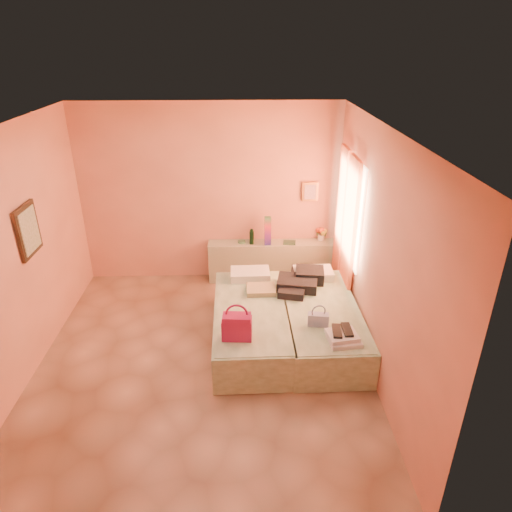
{
  "coord_description": "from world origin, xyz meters",
  "views": [
    {
      "loc": [
        0.51,
        -4.52,
        3.62
      ],
      "look_at": [
        0.67,
        0.85,
        1.02
      ],
      "focal_mm": 32.0,
      "sensor_mm": 36.0,
      "label": 1
    }
  ],
  "objects_px": {
    "headboard_ledge": "(272,261)",
    "blue_handbag": "(318,320)",
    "magenta_handbag": "(237,326)",
    "towel_stack": "(344,338)",
    "bed_left": "(251,325)",
    "green_book": "(289,243)",
    "bed_right": "(320,323)",
    "flower_vase": "(321,233)",
    "water_bottle": "(252,237)"
  },
  "relations": [
    {
      "from": "headboard_ledge",
      "to": "blue_handbag",
      "type": "distance_m",
      "value": 2.16
    },
    {
      "from": "water_bottle",
      "to": "magenta_handbag",
      "type": "bearing_deg",
      "value": -95.4
    },
    {
      "from": "water_bottle",
      "to": "magenta_handbag",
      "type": "distance_m",
      "value": 2.29
    },
    {
      "from": "magenta_handbag",
      "to": "bed_right",
      "type": "bearing_deg",
      "value": 33.84
    },
    {
      "from": "water_bottle",
      "to": "blue_handbag",
      "type": "bearing_deg",
      "value": -70.03
    },
    {
      "from": "magenta_handbag",
      "to": "towel_stack",
      "type": "relative_size",
      "value": 0.96
    },
    {
      "from": "bed_left",
      "to": "magenta_handbag",
      "type": "xyz_separation_m",
      "value": [
        -0.17,
        -0.62,
        0.41
      ]
    },
    {
      "from": "flower_vase",
      "to": "green_book",
      "type": "bearing_deg",
      "value": -166.69
    },
    {
      "from": "headboard_ledge",
      "to": "flower_vase",
      "type": "height_order",
      "value": "flower_vase"
    },
    {
      "from": "flower_vase",
      "to": "towel_stack",
      "type": "xyz_separation_m",
      "value": [
        -0.13,
        -2.51,
        -0.23
      ]
    },
    {
      "from": "bed_right",
      "to": "water_bottle",
      "type": "xyz_separation_m",
      "value": [
        -0.86,
        1.65,
        0.52
      ]
    },
    {
      "from": "towel_stack",
      "to": "magenta_handbag",
      "type": "bearing_deg",
      "value": 174.53
    },
    {
      "from": "headboard_ledge",
      "to": "bed_right",
      "type": "xyz_separation_m",
      "value": [
        0.52,
        -1.7,
        -0.08
      ]
    },
    {
      "from": "bed_right",
      "to": "green_book",
      "type": "height_order",
      "value": "green_book"
    },
    {
      "from": "green_book",
      "to": "towel_stack",
      "type": "bearing_deg",
      "value": -72.82
    },
    {
      "from": "bed_right",
      "to": "magenta_handbag",
      "type": "height_order",
      "value": "magenta_handbag"
    },
    {
      "from": "bed_left",
      "to": "flower_vase",
      "type": "distance_m",
      "value": 2.19
    },
    {
      "from": "headboard_ledge",
      "to": "towel_stack",
      "type": "xyz_separation_m",
      "value": [
        0.66,
        -2.44,
        0.23
      ]
    },
    {
      "from": "magenta_handbag",
      "to": "blue_handbag",
      "type": "relative_size",
      "value": 1.38
    },
    {
      "from": "magenta_handbag",
      "to": "water_bottle",
      "type": "bearing_deg",
      "value": 88.34
    },
    {
      "from": "magenta_handbag",
      "to": "towel_stack",
      "type": "distance_m",
      "value": 1.22
    },
    {
      "from": "headboard_ledge",
      "to": "magenta_handbag",
      "type": "relative_size",
      "value": 6.07
    },
    {
      "from": "green_book",
      "to": "flower_vase",
      "type": "bearing_deg",
      "value": 21.15
    },
    {
      "from": "headboard_ledge",
      "to": "green_book",
      "type": "relative_size",
      "value": 10.55
    },
    {
      "from": "blue_handbag",
      "to": "towel_stack",
      "type": "xyz_separation_m",
      "value": [
        0.24,
        -0.34,
        -0.03
      ]
    },
    {
      "from": "bed_right",
      "to": "towel_stack",
      "type": "distance_m",
      "value": 0.81
    },
    {
      "from": "green_book",
      "to": "towel_stack",
      "type": "xyz_separation_m",
      "value": [
        0.39,
        -2.39,
        -0.12
      ]
    },
    {
      "from": "headboard_ledge",
      "to": "towel_stack",
      "type": "distance_m",
      "value": 2.54
    },
    {
      "from": "green_book",
      "to": "magenta_handbag",
      "type": "xyz_separation_m",
      "value": [
        -0.81,
        -2.27,
        -0.01
      ]
    },
    {
      "from": "bed_left",
      "to": "bed_right",
      "type": "distance_m",
      "value": 0.9
    },
    {
      "from": "headboard_ledge",
      "to": "magenta_handbag",
      "type": "bearing_deg",
      "value": -103.3
    },
    {
      "from": "bed_left",
      "to": "towel_stack",
      "type": "relative_size",
      "value": 5.71
    },
    {
      "from": "headboard_ledge",
      "to": "bed_left",
      "type": "bearing_deg",
      "value": -102.44
    },
    {
      "from": "bed_left",
      "to": "magenta_handbag",
      "type": "bearing_deg",
      "value": -106.83
    },
    {
      "from": "green_book",
      "to": "magenta_handbag",
      "type": "height_order",
      "value": "magenta_handbag"
    },
    {
      "from": "bed_right",
      "to": "towel_stack",
      "type": "relative_size",
      "value": 5.71
    },
    {
      "from": "headboard_ledge",
      "to": "blue_handbag",
      "type": "xyz_separation_m",
      "value": [
        0.41,
        -2.1,
        0.25
      ]
    },
    {
      "from": "flower_vase",
      "to": "magenta_handbag",
      "type": "relative_size",
      "value": 0.75
    },
    {
      "from": "green_book",
      "to": "magenta_handbag",
      "type": "distance_m",
      "value": 2.41
    },
    {
      "from": "towel_stack",
      "to": "green_book",
      "type": "bearing_deg",
      "value": 99.34
    },
    {
      "from": "headboard_ledge",
      "to": "bed_left",
      "type": "distance_m",
      "value": 1.74
    },
    {
      "from": "water_bottle",
      "to": "green_book",
      "type": "bearing_deg",
      "value": -0.25
    },
    {
      "from": "blue_handbag",
      "to": "towel_stack",
      "type": "height_order",
      "value": "blue_handbag"
    },
    {
      "from": "flower_vase",
      "to": "magenta_handbag",
      "type": "bearing_deg",
      "value": -119.15
    },
    {
      "from": "bed_left",
      "to": "blue_handbag",
      "type": "height_order",
      "value": "blue_handbag"
    },
    {
      "from": "magenta_handbag",
      "to": "towel_stack",
      "type": "bearing_deg",
      "value": -1.73
    },
    {
      "from": "green_book",
      "to": "towel_stack",
      "type": "relative_size",
      "value": 0.56
    },
    {
      "from": "green_book",
      "to": "blue_handbag",
      "type": "xyz_separation_m",
      "value": [
        0.15,
        -2.05,
        -0.09
      ]
    },
    {
      "from": "bed_left",
      "to": "towel_stack",
      "type": "bearing_deg",
      "value": -36.76
    },
    {
      "from": "headboard_ledge",
      "to": "bed_right",
      "type": "distance_m",
      "value": 1.78
    }
  ]
}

